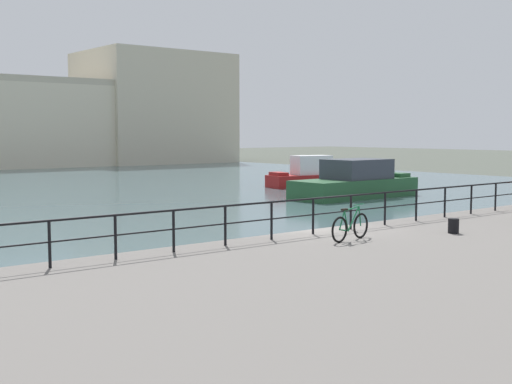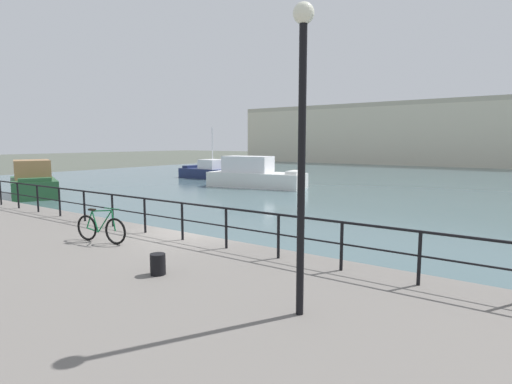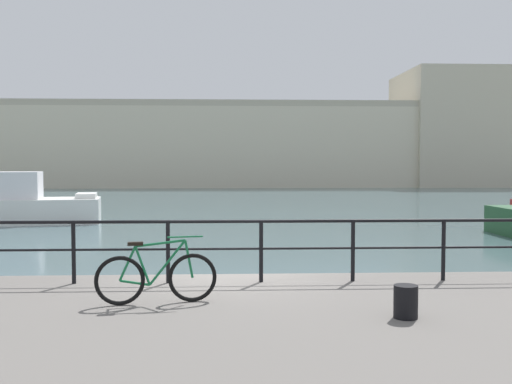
% 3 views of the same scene
% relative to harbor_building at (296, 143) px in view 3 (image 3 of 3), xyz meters
% --- Properties ---
extents(ground_plane, '(240.00, 240.00, 0.00)m').
position_rel_harbor_building_xyz_m(ground_plane, '(-8.17, -61.90, -5.26)').
color(ground_plane, '#4C5147').
extents(water_basin, '(80.00, 60.00, 0.01)m').
position_rel_harbor_building_xyz_m(water_basin, '(-8.17, -31.70, -5.25)').
color(water_basin, '#476066').
rests_on(water_basin, ground_plane).
extents(harbor_building, '(77.78, 13.49, 13.93)m').
position_rel_harbor_building_xyz_m(harbor_building, '(0.00, 0.00, 0.00)').
color(harbor_building, beige).
rests_on(harbor_building, ground_plane).
extents(moored_harbor_tender, '(8.23, 3.99, 2.50)m').
position_rel_harbor_building_xyz_m(moored_harbor_tender, '(-18.60, -43.72, -4.30)').
color(moored_harbor_tender, white).
rests_on(moored_harbor_tender, water_basin).
extents(quay_railing, '(23.99, 0.07, 1.08)m').
position_rel_harbor_building_xyz_m(quay_railing, '(-6.78, -62.65, -3.61)').
color(quay_railing, black).
rests_on(quay_railing, quay_promenade).
extents(parked_bicycle, '(1.75, 0.36, 0.98)m').
position_rel_harbor_building_xyz_m(parked_bicycle, '(-9.19, -64.16, -3.95)').
color(parked_bicycle, black).
rests_on(parked_bicycle, quay_promenade).
extents(mooring_bollard, '(0.32, 0.32, 0.44)m').
position_rel_harbor_building_xyz_m(mooring_bollard, '(-5.79, -65.12, -4.12)').
color(mooring_bollard, black).
rests_on(mooring_bollard, quay_promenade).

